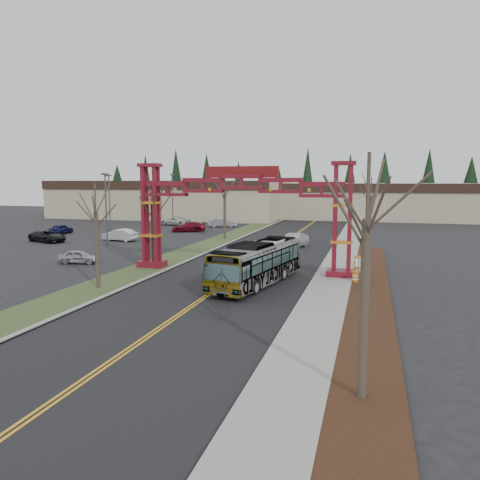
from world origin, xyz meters
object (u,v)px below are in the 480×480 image
(parked_car_near_a, at_px, (79,257))
(bare_tree_median_mid, at_px, (152,208))
(transit_bus, at_px, (257,263))
(light_pole_far, at_px, (172,195))
(retail_building_east, at_px, (371,201))
(bare_tree_median_far, at_px, (225,195))
(barrel_south, at_px, (356,277))
(parked_car_mid_b, at_px, (61,229))
(bare_tree_right_near, at_px, (367,221))
(parked_car_far_a, at_px, (222,222))
(bare_tree_median_near, at_px, (96,212))
(parked_car_near_c, at_px, (48,236))
(retail_building_west, at_px, (172,199))
(bare_tree_right_far, at_px, (371,197))
(parked_car_far_b, at_px, (175,221))
(light_pole_near, at_px, (106,204))
(barrel_north, at_px, (357,262))
(parked_car_near_b, at_px, (120,235))
(silver_sedan, at_px, (294,241))
(gateway_arch, at_px, (241,199))
(light_pole_mid, at_px, (109,198))
(street_sign, at_px, (359,267))
(parked_car_mid_a, at_px, (189,227))
(barrel_mid, at_px, (357,268))

(parked_car_near_a, height_order, bare_tree_median_mid, bare_tree_median_mid)
(transit_bus, bearing_deg, light_pole_far, 131.38)
(retail_building_east, xyz_separation_m, bare_tree_median_mid, (-18.00, -61.66, 1.64))
(bare_tree_median_far, xyz_separation_m, barrel_south, (17.16, -22.46, -5.25))
(parked_car_mid_b, xyz_separation_m, bare_tree_right_near, (42.02, -40.58, 5.43))
(parked_car_far_a, bearing_deg, bare_tree_median_far, 176.84)
(bare_tree_median_near, distance_m, bare_tree_median_mid, 8.57)
(bare_tree_median_near, bearing_deg, parked_car_near_c, 134.58)
(retail_building_west, distance_m, bare_tree_right_far, 56.57)
(light_pole_far, bearing_deg, parked_car_mid_b, -115.81)
(parked_car_far_b, bearing_deg, light_pole_near, 8.87)
(barrel_north, bearing_deg, parked_car_near_b, 159.43)
(retail_building_east, xyz_separation_m, barrel_south, (-0.84, -63.65, -3.06))
(silver_sedan, distance_m, parked_car_near_a, 22.87)
(gateway_arch, distance_m, silver_sedan, 16.16)
(bare_tree_median_far, xyz_separation_m, bare_tree_right_near, (18.00, -41.31, 0.45))
(retail_building_east, height_order, light_pole_mid, light_pole_mid)
(light_pole_far, bearing_deg, bare_tree_median_near, -72.11)
(bare_tree_median_near, height_order, bare_tree_right_near, bare_tree_right_near)
(parked_car_near_c, distance_m, parked_car_far_a, 27.96)
(retail_building_west, bearing_deg, gateway_arch, -60.93)
(bare_tree_right_far, distance_m, street_sign, 18.09)
(street_sign, bearing_deg, parked_car_mid_a, 128.83)
(barrel_south, bearing_deg, light_pole_far, 128.76)
(parked_car_near_c, bearing_deg, retail_building_west, 22.35)
(transit_bus, xyz_separation_m, bare_tree_right_near, (7.67, -16.54, 4.59))
(parked_car_mid_b, height_order, parked_car_far_a, parked_car_far_a)
(barrel_mid, bearing_deg, bare_tree_right_far, 85.98)
(parked_car_far_a, height_order, light_pole_mid, light_pole_mid)
(bare_tree_median_near, xyz_separation_m, barrel_south, (17.16, 6.58, -4.86))
(parked_car_far_a, bearing_deg, street_sign, -172.47)
(parked_car_far_b, distance_m, street_sign, 50.87)
(parked_car_near_b, xyz_separation_m, barrel_south, (29.15, -17.06, -0.31))
(gateway_arch, distance_m, parked_car_far_a, 38.50)
(parked_car_far_a, distance_m, barrel_north, 38.46)
(light_pole_near, bearing_deg, retail_building_west, 104.04)
(transit_bus, bearing_deg, street_sign, 13.95)
(parked_car_near_c, xyz_separation_m, parked_car_far_a, (14.83, 23.70, 0.04))
(parked_car_near_c, height_order, barrel_south, parked_car_near_c)
(street_sign, xyz_separation_m, barrel_mid, (-0.24, 5.53, -1.05))
(bare_tree_median_far, bearing_deg, bare_tree_right_far, -20.61)
(bare_tree_right_near, distance_m, bare_tree_right_far, 34.54)
(silver_sedan, xyz_separation_m, bare_tree_median_mid, (-9.87, -14.90, 4.35))
(parked_car_far_b, relative_size, bare_tree_right_near, 0.62)
(light_pole_mid, height_order, barrel_north, light_pole_mid)
(bare_tree_median_near, relative_size, bare_tree_right_near, 0.87)
(parked_car_near_a, height_order, barrel_mid, parked_car_near_a)
(parked_car_mid_b, distance_m, bare_tree_median_far, 24.54)
(parked_car_near_b, bearing_deg, light_pole_far, -165.29)
(gateway_arch, bearing_deg, bare_tree_median_far, 111.06)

